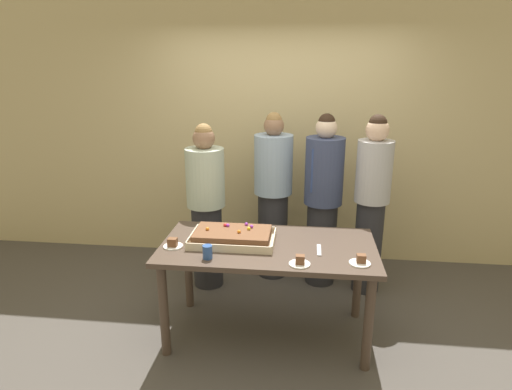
{
  "coord_description": "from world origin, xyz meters",
  "views": [
    {
      "loc": [
        0.26,
        -3.08,
        2.15
      ],
      "look_at": [
        -0.11,
        0.15,
        1.14
      ],
      "focal_mm": 30.6,
      "sensor_mm": 36.0,
      "label": 1
    }
  ],
  "objects_px": {
    "plated_slice_near_right": "(360,261)",
    "drink_cup_nearest": "(207,252)",
    "party_table": "(268,257)",
    "person_green_shirt_behind": "(206,206)",
    "person_serving_front": "(323,200)",
    "cake_server_utensil": "(319,250)",
    "sheet_cake": "(233,237)",
    "person_far_right_suit": "(371,203)",
    "plated_slice_far_left": "(173,244)",
    "plated_slice_near_left": "(300,262)",
    "person_striped_tie_right": "(273,195)"
  },
  "relations": [
    {
      "from": "person_green_shirt_behind",
      "to": "person_striped_tie_right",
      "type": "relative_size",
      "value": 0.95
    },
    {
      "from": "plated_slice_far_left",
      "to": "person_serving_front",
      "type": "xyz_separation_m",
      "value": [
        1.16,
        1.08,
        0.05
      ]
    },
    {
      "from": "sheet_cake",
      "to": "cake_server_utensil",
      "type": "xyz_separation_m",
      "value": [
        0.67,
        -0.08,
        -0.04
      ]
    },
    {
      "from": "plated_slice_near_right",
      "to": "drink_cup_nearest",
      "type": "xyz_separation_m",
      "value": [
        -1.08,
        -0.04,
        0.03
      ]
    },
    {
      "from": "sheet_cake",
      "to": "drink_cup_nearest",
      "type": "bearing_deg",
      "value": -112.63
    },
    {
      "from": "plated_slice_far_left",
      "to": "person_striped_tie_right",
      "type": "height_order",
      "value": "person_striped_tie_right"
    },
    {
      "from": "plated_slice_near_left",
      "to": "drink_cup_nearest",
      "type": "xyz_separation_m",
      "value": [
        -0.66,
        0.03,
        0.03
      ]
    },
    {
      "from": "plated_slice_near_right",
      "to": "person_far_right_suit",
      "type": "distance_m",
      "value": 1.11
    },
    {
      "from": "cake_server_utensil",
      "to": "person_far_right_suit",
      "type": "xyz_separation_m",
      "value": [
        0.49,
        0.9,
        0.1
      ]
    },
    {
      "from": "party_table",
      "to": "person_far_right_suit",
      "type": "relative_size",
      "value": 0.97
    },
    {
      "from": "plated_slice_far_left",
      "to": "drink_cup_nearest",
      "type": "relative_size",
      "value": 1.5
    },
    {
      "from": "sheet_cake",
      "to": "person_serving_front",
      "type": "bearing_deg",
      "value": 52.23
    },
    {
      "from": "cake_server_utensil",
      "to": "person_far_right_suit",
      "type": "relative_size",
      "value": 0.12
    },
    {
      "from": "drink_cup_nearest",
      "to": "plated_slice_near_left",
      "type": "bearing_deg",
      "value": -2.39
    },
    {
      "from": "cake_server_utensil",
      "to": "person_striped_tie_right",
      "type": "height_order",
      "value": "person_striped_tie_right"
    },
    {
      "from": "party_table",
      "to": "person_far_right_suit",
      "type": "bearing_deg",
      "value": 43.46
    },
    {
      "from": "person_green_shirt_behind",
      "to": "drink_cup_nearest",
      "type": "bearing_deg",
      "value": -13.54
    },
    {
      "from": "cake_server_utensil",
      "to": "person_green_shirt_behind",
      "type": "xyz_separation_m",
      "value": [
        -1.05,
        0.84,
        0.03
      ]
    },
    {
      "from": "sheet_cake",
      "to": "drink_cup_nearest",
      "type": "relative_size",
      "value": 6.53
    },
    {
      "from": "person_far_right_suit",
      "to": "party_table",
      "type": "bearing_deg",
      "value": 8.37
    },
    {
      "from": "plated_slice_far_left",
      "to": "cake_server_utensil",
      "type": "bearing_deg",
      "value": 3.36
    },
    {
      "from": "plated_slice_near_right",
      "to": "drink_cup_nearest",
      "type": "distance_m",
      "value": 1.08
    },
    {
      "from": "drink_cup_nearest",
      "to": "person_far_right_suit",
      "type": "height_order",
      "value": "person_far_right_suit"
    },
    {
      "from": "person_serving_front",
      "to": "person_far_right_suit",
      "type": "distance_m",
      "value": 0.45
    },
    {
      "from": "sheet_cake",
      "to": "plated_slice_near_right",
      "type": "relative_size",
      "value": 4.35
    },
    {
      "from": "plated_slice_near_right",
      "to": "plated_slice_far_left",
      "type": "distance_m",
      "value": 1.39
    },
    {
      "from": "party_table",
      "to": "plated_slice_near_left",
      "type": "xyz_separation_m",
      "value": [
        0.25,
        -0.32,
        0.12
      ]
    },
    {
      "from": "plated_slice_far_left",
      "to": "drink_cup_nearest",
      "type": "height_order",
      "value": "drink_cup_nearest"
    },
    {
      "from": "plated_slice_far_left",
      "to": "person_striped_tie_right",
      "type": "relative_size",
      "value": 0.09
    },
    {
      "from": "drink_cup_nearest",
      "to": "person_far_right_suit",
      "type": "xyz_separation_m",
      "value": [
        1.29,
        1.13,
        0.05
      ]
    },
    {
      "from": "party_table",
      "to": "person_green_shirt_behind",
      "type": "distance_m",
      "value": 1.03
    },
    {
      "from": "drink_cup_nearest",
      "to": "person_serving_front",
      "type": "bearing_deg",
      "value": 55.57
    },
    {
      "from": "drink_cup_nearest",
      "to": "person_green_shirt_behind",
      "type": "bearing_deg",
      "value": 103.39
    },
    {
      "from": "plated_slice_far_left",
      "to": "person_striped_tie_right",
      "type": "distance_m",
      "value": 1.36
    },
    {
      "from": "person_striped_tie_right",
      "to": "party_table",
      "type": "bearing_deg",
      "value": 15.2
    },
    {
      "from": "plated_slice_near_left",
      "to": "plated_slice_near_right",
      "type": "bearing_deg",
      "value": 8.97
    },
    {
      "from": "sheet_cake",
      "to": "drink_cup_nearest",
      "type": "xyz_separation_m",
      "value": [
        -0.13,
        -0.31,
        0.0
      ]
    },
    {
      "from": "party_table",
      "to": "drink_cup_nearest",
      "type": "height_order",
      "value": "drink_cup_nearest"
    },
    {
      "from": "person_green_shirt_behind",
      "to": "plated_slice_near_right",
      "type": "bearing_deg",
      "value": 25.48
    },
    {
      "from": "plated_slice_near_right",
      "to": "person_far_right_suit",
      "type": "xyz_separation_m",
      "value": [
        0.21,
        1.09,
        0.08
      ]
    },
    {
      "from": "plated_slice_near_right",
      "to": "plated_slice_far_left",
      "type": "xyz_separation_m",
      "value": [
        -1.38,
        0.12,
        0.0
      ]
    },
    {
      "from": "sheet_cake",
      "to": "plated_slice_near_right",
      "type": "xyz_separation_m",
      "value": [
        0.95,
        -0.27,
        -0.03
      ]
    },
    {
      "from": "person_serving_front",
      "to": "cake_server_utensil",
      "type": "bearing_deg",
      "value": 34.56
    },
    {
      "from": "plated_slice_near_left",
      "to": "cake_server_utensil",
      "type": "relative_size",
      "value": 0.75
    },
    {
      "from": "sheet_cake",
      "to": "plated_slice_near_right",
      "type": "bearing_deg",
      "value": -16.0
    },
    {
      "from": "sheet_cake",
      "to": "cake_server_utensil",
      "type": "distance_m",
      "value": 0.67
    },
    {
      "from": "plated_slice_near_left",
      "to": "drink_cup_nearest",
      "type": "height_order",
      "value": "drink_cup_nearest"
    },
    {
      "from": "sheet_cake",
      "to": "plated_slice_far_left",
      "type": "distance_m",
      "value": 0.46
    },
    {
      "from": "drink_cup_nearest",
      "to": "person_striped_tie_right",
      "type": "height_order",
      "value": "person_striped_tie_right"
    },
    {
      "from": "cake_server_utensil",
      "to": "person_serving_front",
      "type": "distance_m",
      "value": 1.02
    }
  ]
}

